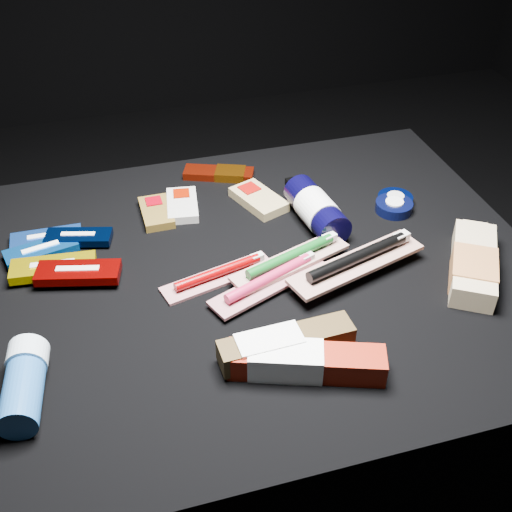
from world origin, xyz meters
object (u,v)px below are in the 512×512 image
object	(u,v)px
lotion_bottle	(316,210)
toothpaste_carton_red	(299,362)
deodorant_stick	(24,384)
bodywash_bottle	(473,265)

from	to	relation	value
lotion_bottle	toothpaste_carton_red	bearing A→B (deg)	-120.30
deodorant_stick	toothpaste_carton_red	size ratio (longest dim) A/B	0.64
deodorant_stick	toothpaste_carton_red	bearing A→B (deg)	-2.07
toothpaste_carton_red	bodywash_bottle	bearing A→B (deg)	39.04
bodywash_bottle	deodorant_stick	bearing A→B (deg)	-143.28
toothpaste_carton_red	lotion_bottle	bearing A→B (deg)	85.73
bodywash_bottle	deodorant_stick	world-z (taller)	deodorant_stick
lotion_bottle	bodywash_bottle	distance (m)	0.29
deodorant_stick	lotion_bottle	bearing A→B (deg)	35.00
bodywash_bottle	toothpaste_carton_red	size ratio (longest dim) A/B	0.92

